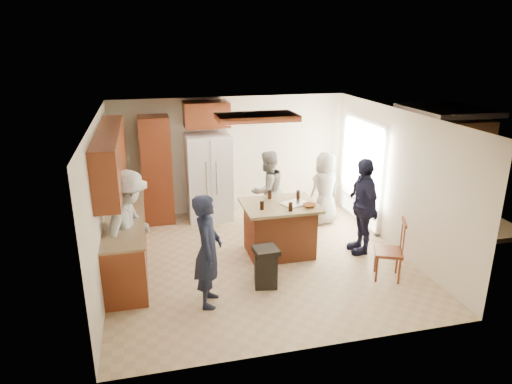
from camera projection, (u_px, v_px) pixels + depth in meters
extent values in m
plane|color=tan|center=(259.00, 259.00, 7.94)|extent=(5.00, 5.00, 0.00)
plane|color=white|center=(260.00, 115.00, 7.14)|extent=(5.00, 5.00, 0.00)
plane|color=beige|center=(231.00, 155.00, 9.84)|extent=(5.00, 0.00, 5.00)
plane|color=beige|center=(312.00, 258.00, 5.24)|extent=(5.00, 0.00, 5.00)
plane|color=beige|center=(101.00, 203.00, 6.98)|extent=(0.00, 5.00, 5.00)
plane|color=beige|center=(396.00, 180.00, 8.11)|extent=(0.00, 5.00, 5.00)
cube|color=white|center=(363.00, 173.00, 9.27)|extent=(0.02, 1.60, 2.10)
cube|color=white|center=(362.00, 173.00, 9.27)|extent=(0.08, 1.72, 2.10)
cube|color=maroon|center=(257.00, 117.00, 7.35)|extent=(1.30, 0.70, 0.10)
cube|color=white|center=(257.00, 121.00, 7.37)|extent=(1.10, 0.50, 0.02)
cube|color=olive|center=(423.00, 216.00, 9.96)|extent=(3.00, 3.00, 0.10)
cube|color=#593319|center=(441.00, 161.00, 10.34)|extent=(1.40, 1.60, 2.00)
imported|color=#191E32|center=(208.00, 251.00, 6.36)|extent=(0.57, 0.69, 1.66)
imported|color=gray|center=(267.00, 191.00, 8.98)|extent=(0.91, 0.79, 1.59)
imported|color=gray|center=(325.00, 188.00, 9.26)|extent=(0.85, 0.69, 1.50)
imported|color=#191B33|center=(363.00, 206.00, 7.97)|extent=(0.56, 1.03, 1.72)
imported|color=#9B9B93|center=(130.00, 228.00, 6.96)|extent=(0.95, 1.28, 1.80)
cube|color=maroon|center=(127.00, 239.00, 7.68)|extent=(0.60, 3.00, 0.88)
cube|color=#846B4C|center=(124.00, 213.00, 7.53)|extent=(0.64, 3.00, 0.04)
cube|color=maroon|center=(111.00, 156.00, 7.19)|extent=(0.35, 3.00, 0.85)
cube|color=maroon|center=(157.00, 170.00, 9.26)|extent=(0.60, 0.60, 2.20)
cube|color=maroon|center=(206.00, 114.00, 9.14)|extent=(0.90, 0.60, 0.50)
cube|color=white|center=(209.00, 177.00, 9.48)|extent=(0.90, 0.72, 1.80)
cube|color=gray|center=(211.00, 182.00, 9.15)|extent=(0.01, 0.01, 1.71)
cylinder|color=silver|center=(207.00, 179.00, 9.07)|extent=(0.02, 0.02, 0.70)
cylinder|color=silver|center=(216.00, 178.00, 9.12)|extent=(0.02, 0.02, 0.70)
cube|color=#9B4B28|center=(279.00, 230.00, 8.02)|extent=(1.10, 0.85, 0.88)
cube|color=olive|center=(280.00, 205.00, 7.87)|extent=(1.28, 1.03, 0.05)
cube|color=silver|center=(295.00, 203.00, 7.87)|extent=(0.54, 0.48, 0.02)
imported|color=brown|center=(310.00, 205.00, 7.72)|extent=(0.26, 0.26, 0.05)
cylinder|color=black|center=(262.00, 205.00, 7.59)|extent=(0.07, 0.07, 0.15)
cylinder|color=black|center=(270.00, 195.00, 8.11)|extent=(0.07, 0.07, 0.15)
cylinder|color=black|center=(298.00, 195.00, 8.11)|extent=(0.07, 0.07, 0.15)
cylinder|color=black|center=(291.00, 207.00, 7.52)|extent=(0.07, 0.07, 0.15)
cube|color=black|center=(266.00, 269.00, 7.01)|extent=(0.40, 0.40, 0.55)
cube|color=black|center=(266.00, 251.00, 6.91)|extent=(0.39, 0.39, 0.08)
cube|color=maroon|center=(388.00, 252.00, 7.18)|extent=(0.55, 0.55, 0.05)
cylinder|color=maroon|center=(377.00, 269.00, 7.12)|extent=(0.05, 0.05, 0.44)
cylinder|color=maroon|center=(399.00, 271.00, 7.06)|extent=(0.05, 0.05, 0.44)
cylinder|color=maroon|center=(375.00, 259.00, 7.44)|extent=(0.05, 0.05, 0.44)
cylinder|color=maroon|center=(397.00, 261.00, 7.38)|extent=(0.05, 0.05, 0.44)
cube|color=maroon|center=(404.00, 222.00, 6.98)|extent=(0.20, 0.38, 0.05)
cylinder|color=maroon|center=(404.00, 240.00, 6.95)|extent=(0.03, 0.03, 0.50)
cylinder|color=maroon|center=(402.00, 234.00, 7.17)|extent=(0.03, 0.03, 0.50)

